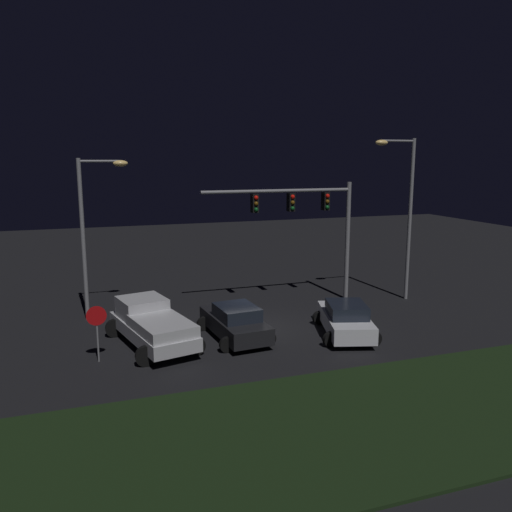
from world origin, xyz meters
name	(u,v)px	position (x,y,z in m)	size (l,w,h in m)	color
ground_plane	(255,328)	(0.00, 0.00, 0.00)	(80.00, 80.00, 0.00)	black
grass_median	(358,422)	(0.00, -9.40, 0.05)	(21.47, 7.15, 0.10)	black
pickup_truck	(151,322)	(-4.84, -0.65, 1.00)	(3.69, 5.71, 1.80)	#B7B7BC
car_sedan	(346,319)	(3.47, -2.25, 0.74)	(3.27, 4.73, 1.51)	silver
car_sedan_far	(235,322)	(-1.27, -1.06, 0.74)	(2.72, 4.53, 1.51)	black
traffic_signal_gantry	(308,213)	(4.04, 3.18, 4.90)	(8.32, 0.56, 6.50)	slate
street_lamp_left	(92,219)	(-6.84, 3.87, 4.90)	(2.34, 0.44, 7.77)	slate
street_lamp_right	(404,201)	(9.22, 2.10, 5.47)	(2.43, 0.44, 8.80)	slate
stop_sign	(97,323)	(-7.04, -1.91, 1.56)	(0.76, 0.08, 2.23)	slate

